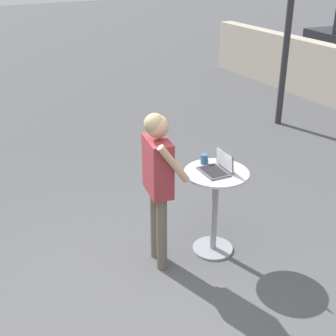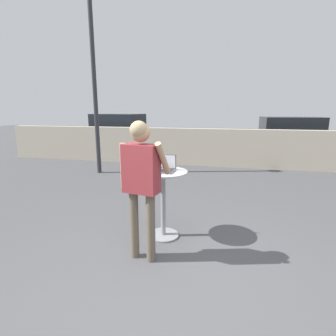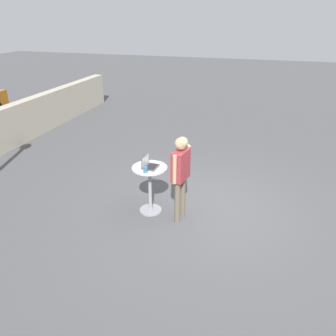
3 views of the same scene
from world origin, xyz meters
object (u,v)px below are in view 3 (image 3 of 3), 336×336
coffee_mug (145,170)px  standing_person (181,168)px  cafe_table (150,183)px  laptop (149,165)px

coffee_mug → standing_person: (0.13, -0.64, 0.05)m
cafe_table → laptop: laptop is taller
laptop → coffee_mug: laptop is taller
laptop → standing_person: 0.66m
coffee_mug → laptop: bearing=2.1°
cafe_table → coffee_mug: (-0.23, -0.00, 0.40)m
laptop → standing_person: bearing=-99.0°
cafe_table → coffee_mug: 0.46m
coffee_mug → standing_person: size_ratio=0.07×
standing_person → coffee_mug: bearing=101.7°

